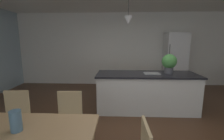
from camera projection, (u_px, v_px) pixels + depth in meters
ground_plane at (129, 130)px, 2.92m from camera, size 10.00×8.40×0.04m
wall_back_kitchen at (124, 50)px, 5.88m from camera, size 10.00×0.12×2.70m
chair_far_left at (14, 118)px, 2.38m from camera, size 0.43×0.43×0.87m
chair_far_right at (68, 119)px, 2.35m from camera, size 0.42×0.42×0.87m
kitchen_island at (146, 91)px, 3.70m from camera, size 2.34×0.86×0.91m
refrigerator at (175, 61)px, 5.48m from camera, size 0.71×0.67×1.95m
pendant_over_island_main at (128, 20)px, 3.43m from camera, size 0.17×0.17×0.68m
potted_plant_on_island at (169, 63)px, 3.56m from camera, size 0.34×0.34×0.46m
vase_on_dining_table at (16, 121)px, 1.54m from camera, size 0.11×0.11×0.22m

